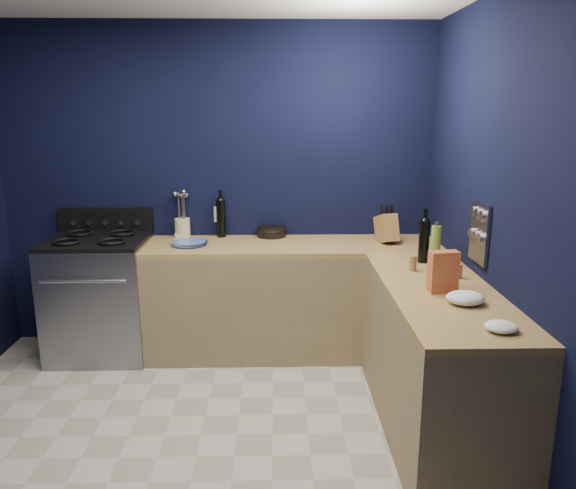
{
  "coord_description": "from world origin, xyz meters",
  "views": [
    {
      "loc": [
        0.46,
        -2.82,
        1.94
      ],
      "look_at": [
        0.55,
        1.0,
        1.0
      ],
      "focal_mm": 34.88,
      "sensor_mm": 36.0,
      "label": 1
    }
  ],
  "objects_px": {
    "utensil_crock": "(183,228)",
    "crouton_bag": "(443,272)",
    "knife_block": "(386,229)",
    "gas_range": "(101,299)",
    "plate_stack": "(189,243)"
  },
  "relations": [
    {
      "from": "utensil_crock",
      "to": "crouton_bag",
      "type": "xyz_separation_m",
      "value": [
        1.73,
        -1.45,
        0.04
      ]
    },
    {
      "from": "crouton_bag",
      "to": "knife_block",
      "type": "bearing_deg",
      "value": 86.2
    },
    {
      "from": "gas_range",
      "to": "utensil_crock",
      "type": "distance_m",
      "value": 0.86
    },
    {
      "from": "gas_range",
      "to": "crouton_bag",
      "type": "relative_size",
      "value": 3.79
    },
    {
      "from": "utensil_crock",
      "to": "knife_block",
      "type": "distance_m",
      "value": 1.66
    },
    {
      "from": "knife_block",
      "to": "crouton_bag",
      "type": "xyz_separation_m",
      "value": [
        0.09,
        -1.23,
        0.01
      ]
    },
    {
      "from": "gas_range",
      "to": "plate_stack",
      "type": "relative_size",
      "value": 3.51
    },
    {
      "from": "plate_stack",
      "to": "utensil_crock",
      "type": "bearing_deg",
      "value": 108.02
    },
    {
      "from": "gas_range",
      "to": "plate_stack",
      "type": "height_order",
      "value": "plate_stack"
    },
    {
      "from": "utensil_crock",
      "to": "knife_block",
      "type": "relative_size",
      "value": 0.72
    },
    {
      "from": "utensil_crock",
      "to": "knife_block",
      "type": "bearing_deg",
      "value": -7.78
    },
    {
      "from": "knife_block",
      "to": "utensil_crock",
      "type": "bearing_deg",
      "value": 157.34
    },
    {
      "from": "knife_block",
      "to": "crouton_bag",
      "type": "bearing_deg",
      "value": -100.9
    },
    {
      "from": "gas_range",
      "to": "crouton_bag",
      "type": "xyz_separation_m",
      "value": [
        2.35,
        -1.18,
        0.56
      ]
    },
    {
      "from": "gas_range",
      "to": "knife_block",
      "type": "distance_m",
      "value": 2.33
    }
  ]
}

